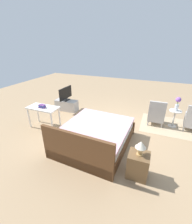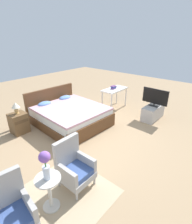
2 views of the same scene
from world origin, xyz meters
TOP-DOWN VIEW (x-y plane):
  - ground_plane at (0.00, 0.00)m, footprint 16.00×16.00m
  - floor_rug at (-2.01, -0.97)m, footprint 2.10×1.50m
  - bed at (0.13, 1.02)m, footprint 1.91×2.20m
  - armchair_by_window_left at (-2.59, -0.91)m, footprint 0.61×0.61m
  - armchair_by_window_right at (-1.42, -0.91)m, footprint 0.55×0.55m
  - side_table at (-2.01, -0.98)m, footprint 0.40×0.40m
  - flower_vase at (-2.01, -0.98)m, footprint 0.17×0.17m
  - nightstand at (-1.15, 1.68)m, footprint 0.44×0.41m
  - table_lamp at (-1.15, 1.68)m, footprint 0.22×0.22m
  - tv_stand at (2.19, -0.80)m, footprint 0.96×0.40m
  - tv_flatscreen at (2.20, -0.80)m, footprint 0.21×0.83m
  - vanity_desk at (2.12, 0.72)m, footprint 1.04×0.52m
  - book_stack at (2.10, 0.76)m, footprint 0.23×0.16m

SIDE VIEW (x-z plane):
  - ground_plane at x=0.00m, z-range 0.00..0.00m
  - floor_rug at x=-2.01m, z-range 0.00..0.01m
  - tv_stand at x=2.19m, z-range 0.00..0.45m
  - nightstand at x=-1.15m, z-range 0.00..0.58m
  - bed at x=0.13m, z-range -0.18..0.78m
  - armchair_by_window_left at x=-2.59m, z-range -0.08..0.84m
  - armchair_by_window_right at x=-1.42m, z-range -0.08..0.84m
  - side_table at x=-2.01m, z-range 0.08..0.69m
  - vanity_desk at x=2.12m, z-range 0.26..1.01m
  - tv_flatscreen at x=2.20m, z-range 0.47..1.03m
  - table_lamp at x=-1.15m, z-range 0.63..0.96m
  - book_stack at x=2.10m, z-range 0.75..0.85m
  - flower_vase at x=-2.01m, z-range 0.67..1.14m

